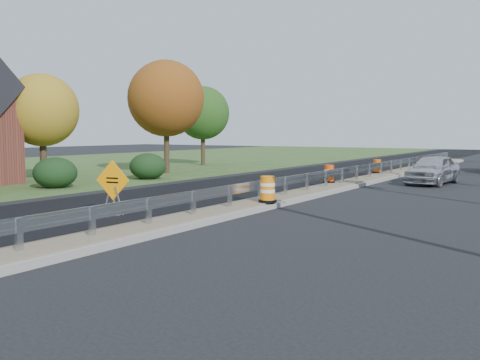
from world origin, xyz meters
The scene contains 15 objects.
ground centered at (0.00, 0.00, 0.00)m, with size 140.00×140.00×0.00m, color black.
grass_verge_near centered at (-24.00, 10.00, 0.01)m, with size 30.00×120.00×0.03m, color #2D4F22.
milled_overlay centered at (-4.40, 10.00, 0.01)m, with size 7.20×120.00×0.01m, color black.
median centered at (0.00, 8.00, 0.11)m, with size 1.60×55.00×0.23m.
guardrail centered at (0.00, 9.00, 0.73)m, with size 0.10×46.15×0.72m.
hedge_mid centered at (-11.50, 0.00, 0.76)m, with size 2.09×2.09×1.52m, color black.
hedge_north centered at (-11.00, 6.00, 0.76)m, with size 2.09×2.09×1.52m, color black.
tree_near_yellow centered at (-15.00, 2.00, 3.89)m, with size 3.96×3.96×5.88m.
tree_near_red centered at (-13.00, 10.00, 4.86)m, with size 4.95×4.95×7.35m.
tree_near_back centered at (-16.00, 18.00, 4.21)m, with size 4.29×4.29×6.37m.
caution_sign centered at (-3.00, -4.42, 0.46)m, with size 1.30×0.55×1.81m.
barrel_median_near centered at (0.55, -0.40, 0.68)m, with size 0.64×0.64×0.93m.
barrel_median_mid centered at (-0.55, 7.62, 0.65)m, with size 0.59×0.59×0.87m.
barrel_median_far centered at (-0.55, 14.91, 0.62)m, with size 0.56×0.56×0.82m.
car_silver centered at (3.37, 12.05, 0.77)m, with size 1.82×4.53×1.54m, color silver.
Camera 1 is at (9.92, -16.82, 2.75)m, focal length 40.00 mm.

